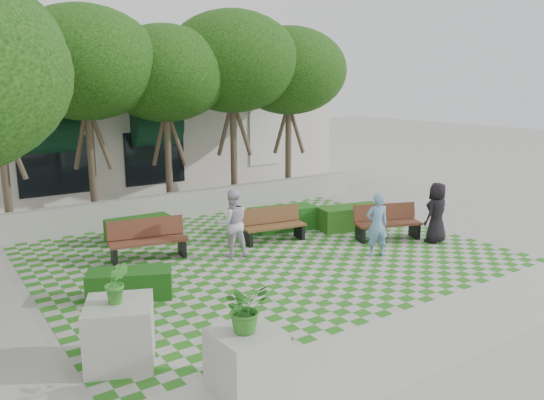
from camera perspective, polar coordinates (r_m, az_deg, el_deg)
ground at (r=14.04m, az=1.77°, el=-6.94°), size 90.00×90.00×0.00m
lawn at (r=14.81m, az=-0.51°, el=-5.86°), size 12.00×12.00×0.00m
sidewalk_south at (r=10.89m, az=16.89°, el=-13.47°), size 16.00×2.00×0.01m
retaining_wall at (r=19.08m, az=-9.23°, el=-0.43°), size 15.00×0.36×0.90m
bench_east at (r=16.50m, az=12.26°, el=-2.39°), size 2.12×1.34×1.06m
bench_mid at (r=15.89m, az=0.10°, el=-2.75°), size 2.01×0.92×1.02m
bench_west at (r=14.71m, az=-13.22°, el=-4.24°), size 2.14×1.03×1.08m
hedge_east at (r=17.45m, az=8.42°, el=-1.88°), size 2.27×1.27×0.75m
hedge_midright at (r=17.16m, az=1.16°, el=-2.01°), size 2.24×1.26×0.74m
hedge_midleft at (r=16.61m, az=-14.13°, el=-3.01°), size 1.94×0.82×0.67m
hedge_west at (r=12.28m, az=-15.04°, el=-8.72°), size 1.96×1.41×0.64m
planter_front at (r=8.45m, az=-2.81°, el=-15.54°), size 1.03×1.03×1.74m
planter_back at (r=9.54m, az=-16.05°, el=-13.27°), size 1.44×1.44×1.81m
person_blue at (r=14.72m, az=11.21°, el=-2.64°), size 0.75×0.62×1.77m
person_dark at (r=16.44m, az=17.28°, el=-1.31°), size 0.95×0.69×1.81m
person_white at (r=14.49m, az=-4.30°, el=-2.48°), size 1.07×0.93×1.87m
tree_row at (r=17.68m, az=-15.05°, el=13.74°), size 17.70×13.40×7.41m
building at (r=26.35m, az=-14.91°, el=7.42°), size 18.00×8.92×5.15m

